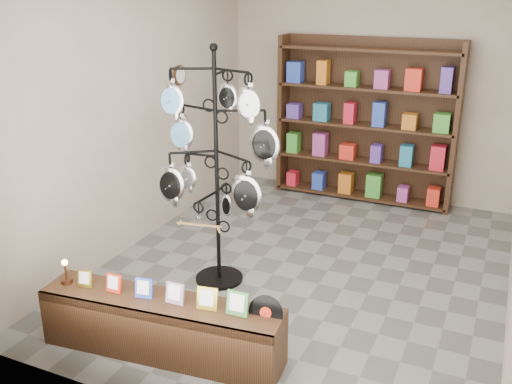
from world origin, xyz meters
TOP-DOWN VIEW (x-y plane):
  - ground at (0.00, 0.00)m, footprint 5.00×5.00m
  - room_envelope at (0.00, 0.00)m, footprint 5.00×5.00m
  - display_tree at (-0.71, -0.64)m, footprint 1.21×1.08m
  - front_shelf at (-0.55, -1.92)m, footprint 2.04×0.61m
  - back_shelving at (0.00, 2.30)m, footprint 2.42×0.36m
  - wall_clocks at (-1.97, 0.80)m, footprint 0.03×0.24m

SIDE VIEW (x-z plane):
  - ground at x=0.00m, z-range 0.00..0.00m
  - front_shelf at x=-0.55m, z-range -0.11..0.60m
  - back_shelving at x=0.00m, z-range -0.07..2.13m
  - display_tree at x=-0.71m, z-range 0.18..2.54m
  - wall_clocks at x=-1.97m, z-range 1.08..1.92m
  - room_envelope at x=0.00m, z-range -0.65..4.35m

